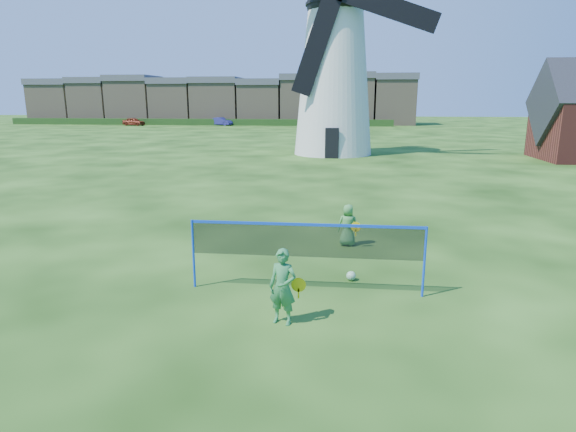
{
  "coord_description": "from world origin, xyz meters",
  "views": [
    {
      "loc": [
        1.41,
        -10.22,
        4.12
      ],
      "look_at": [
        0.2,
        0.5,
        1.5
      ],
      "focal_mm": 30.2,
      "sensor_mm": 36.0,
      "label": 1
    }
  ],
  "objects_px": {
    "windmill": "(334,70)",
    "badminton_net": "(306,242)",
    "play_ball": "(351,276)",
    "car_left": "(134,122)",
    "car_right": "(221,121)",
    "player_boy": "(348,225)",
    "player_girl": "(283,287)"
  },
  "relations": [
    {
      "from": "windmill",
      "to": "badminton_net",
      "type": "height_order",
      "value": "windmill"
    },
    {
      "from": "play_ball",
      "to": "windmill",
      "type": "bearing_deg",
      "value": 92.23
    },
    {
      "from": "badminton_net",
      "to": "car_left",
      "type": "distance_m",
      "value": 71.6
    },
    {
      "from": "car_right",
      "to": "player_boy",
      "type": "bearing_deg",
      "value": -141.33
    },
    {
      "from": "player_boy",
      "to": "car_left",
      "type": "bearing_deg",
      "value": -54.36
    },
    {
      "from": "windmill",
      "to": "car_right",
      "type": "distance_m",
      "value": 43.31
    },
    {
      "from": "play_ball",
      "to": "car_right",
      "type": "bearing_deg",
      "value": 106.56
    },
    {
      "from": "player_girl",
      "to": "windmill",
      "type": "bearing_deg",
      "value": 105.11
    },
    {
      "from": "player_girl",
      "to": "player_boy",
      "type": "bearing_deg",
      "value": 92.04
    },
    {
      "from": "badminton_net",
      "to": "play_ball",
      "type": "distance_m",
      "value": 1.64
    },
    {
      "from": "windmill",
      "to": "badminton_net",
      "type": "distance_m",
      "value": 27.79
    },
    {
      "from": "badminton_net",
      "to": "player_girl",
      "type": "bearing_deg",
      "value": -101.11
    },
    {
      "from": "badminton_net",
      "to": "car_right",
      "type": "xyz_separation_m",
      "value": [
        -18.44,
        66.15,
        -0.52
      ]
    },
    {
      "from": "windmill",
      "to": "player_girl",
      "type": "relative_size",
      "value": 12.59
    },
    {
      "from": "player_girl",
      "to": "car_left",
      "type": "xyz_separation_m",
      "value": [
        -31.65,
        65.65,
        -0.11
      ]
    },
    {
      "from": "player_girl",
      "to": "car_right",
      "type": "xyz_separation_m",
      "value": [
        -18.13,
        67.73,
        -0.11
      ]
    },
    {
      "from": "player_boy",
      "to": "car_left",
      "type": "distance_m",
      "value": 68.87
    },
    {
      "from": "player_girl",
      "to": "play_ball",
      "type": "relative_size",
      "value": 6.6
    },
    {
      "from": "play_ball",
      "to": "badminton_net",
      "type": "bearing_deg",
      "value": -141.87
    },
    {
      "from": "badminton_net",
      "to": "car_right",
      "type": "relative_size",
      "value": 1.35
    },
    {
      "from": "player_boy",
      "to": "windmill",
      "type": "bearing_deg",
      "value": -80.55
    },
    {
      "from": "play_ball",
      "to": "car_left",
      "type": "height_order",
      "value": "car_left"
    },
    {
      "from": "car_left",
      "to": "player_girl",
      "type": "bearing_deg",
      "value": -140.27
    },
    {
      "from": "player_girl",
      "to": "player_boy",
      "type": "distance_m",
      "value": 5.29
    },
    {
      "from": "windmill",
      "to": "car_left",
      "type": "relative_size",
      "value": 5.09
    },
    {
      "from": "car_left",
      "to": "play_ball",
      "type": "bearing_deg",
      "value": -138.5
    },
    {
      "from": "windmill",
      "to": "play_ball",
      "type": "relative_size",
      "value": 83.06
    },
    {
      "from": "badminton_net",
      "to": "play_ball",
      "type": "height_order",
      "value": "badminton_net"
    },
    {
      "from": "badminton_net",
      "to": "car_right",
      "type": "distance_m",
      "value": 68.68
    },
    {
      "from": "car_left",
      "to": "car_right",
      "type": "height_order",
      "value": "car_right"
    },
    {
      "from": "player_girl",
      "to": "player_boy",
      "type": "relative_size",
      "value": 1.2
    },
    {
      "from": "car_right",
      "to": "player_girl",
      "type": "bearing_deg",
      "value": -143.55
    }
  ]
}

